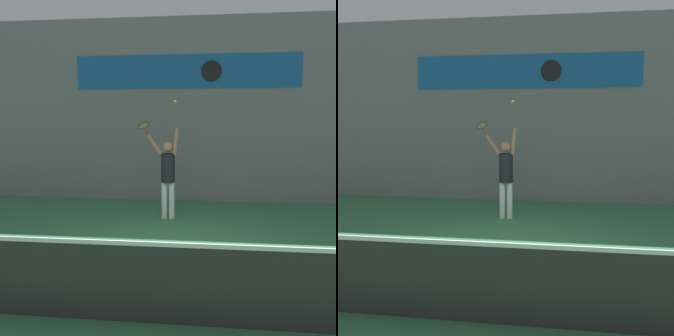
# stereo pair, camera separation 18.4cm
# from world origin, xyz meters

# --- Properties ---
(ground_plane) EXTENTS (18.00, 18.00, 0.00)m
(ground_plane) POSITION_xyz_m (0.00, 0.00, 0.00)
(ground_plane) COLOR #387A4C
(back_wall) EXTENTS (18.00, 0.10, 5.00)m
(back_wall) POSITION_xyz_m (0.00, 4.52, 2.50)
(back_wall) COLOR slate
(back_wall) RESTS_ON ground_plane
(sponsor_banner) EXTENTS (6.05, 0.02, 0.89)m
(sponsor_banner) POSITION_xyz_m (0.00, 4.46, 3.57)
(sponsor_banner) COLOR #195B9E
(scoreboard_clock) EXTENTS (0.55, 0.05, 0.55)m
(scoreboard_clock) POSITION_xyz_m (0.68, 4.44, 3.57)
(scoreboard_clock) COLOR black
(court_net) EXTENTS (8.60, 0.07, 1.06)m
(court_net) POSITION_xyz_m (0.00, -1.28, 0.50)
(court_net) COLOR #333333
(court_net) RESTS_ON ground_plane
(tennis_player) EXTENTS (0.82, 0.50, 2.10)m
(tennis_player) POSITION_xyz_m (-0.33, 2.73, 1.10)
(tennis_player) COLOR white
(tennis_player) RESTS_ON ground_plane
(tennis_racket) EXTENTS (0.37, 0.37, 0.36)m
(tennis_racket) POSITION_xyz_m (-0.95, 3.15, 2.12)
(tennis_racket) COLOR red
(tennis_ball) EXTENTS (0.07, 0.07, 0.07)m
(tennis_ball) POSITION_xyz_m (-0.16, 2.60, 2.66)
(tennis_ball) COLOR #CCDB2D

